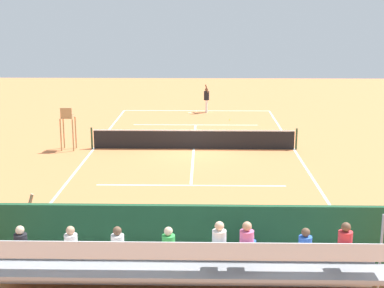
% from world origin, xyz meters
% --- Properties ---
extents(ground_plane, '(60.00, 60.00, 0.00)m').
position_xyz_m(ground_plane, '(0.00, 0.00, 0.00)').
color(ground_plane, '#D17542').
extents(court_line_markings, '(10.10, 22.20, 0.01)m').
position_xyz_m(court_line_markings, '(0.00, -0.04, 0.00)').
color(court_line_markings, white).
rests_on(court_line_markings, ground).
extents(tennis_net, '(10.30, 0.10, 1.07)m').
position_xyz_m(tennis_net, '(0.00, 0.00, 0.50)').
color(tennis_net, black).
rests_on(tennis_net, ground).
extents(backdrop_wall, '(18.00, 0.16, 2.00)m').
position_xyz_m(backdrop_wall, '(0.00, 14.00, 1.00)').
color(backdrop_wall, '#1E4C2D').
rests_on(backdrop_wall, ground).
extents(bleacher_stand, '(9.06, 2.40, 2.48)m').
position_xyz_m(bleacher_stand, '(-0.04, 15.39, 0.98)').
color(bleacher_stand, gray).
rests_on(bleacher_stand, ground).
extents(umpire_chair, '(0.67, 0.67, 2.14)m').
position_xyz_m(umpire_chair, '(6.20, 0.32, 1.31)').
color(umpire_chair, '#A88456').
rests_on(umpire_chair, ground).
extents(courtside_bench, '(1.80, 0.40, 0.93)m').
position_xyz_m(courtside_bench, '(-3.28, 13.27, 0.56)').
color(courtside_bench, '#9E754C').
rests_on(courtside_bench, ground).
extents(equipment_bag, '(0.90, 0.36, 0.36)m').
position_xyz_m(equipment_bag, '(-1.36, 13.40, 0.18)').
color(equipment_bag, '#B22D2D').
rests_on(equipment_bag, ground).
extents(tennis_player, '(0.37, 0.54, 1.93)m').
position_xyz_m(tennis_player, '(-0.68, -10.35, 1.02)').
color(tennis_player, white).
rests_on(tennis_player, ground).
extents(tennis_racket, '(0.55, 0.46, 0.03)m').
position_xyz_m(tennis_racket, '(0.41, -10.07, 0.01)').
color(tennis_racket, black).
rests_on(tennis_racket, ground).
extents(tennis_ball_near, '(0.07, 0.07, 0.07)m').
position_xyz_m(tennis_ball_near, '(-2.14, -7.60, 0.03)').
color(tennis_ball_near, '#CCDB33').
rests_on(tennis_ball_near, ground).
extents(line_judge, '(0.45, 0.56, 1.93)m').
position_xyz_m(line_judge, '(4.15, 13.19, 1.02)').
color(line_judge, '#232328').
rests_on(line_judge, ground).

